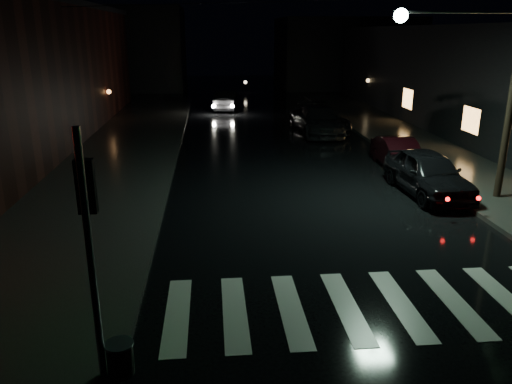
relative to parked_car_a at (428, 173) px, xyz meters
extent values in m
plane|color=black|center=(-7.33, -7.90, -0.79)|extent=(120.00, 120.00, 0.00)
cube|color=#282826|center=(-12.33, 6.10, -0.72)|extent=(6.00, 44.00, 0.15)
cube|color=#282826|center=(2.67, 6.10, -0.72)|extent=(4.00, 44.00, 0.15)
cube|color=black|center=(-17.33, 37.10, 3.21)|extent=(14.00, 10.00, 8.00)
cube|color=black|center=(6.67, 37.10, 2.71)|extent=(14.00, 10.00, 7.00)
cube|color=beige|center=(-4.33, -7.40, -0.79)|extent=(9.00, 3.00, 0.01)
cylinder|color=slate|center=(-9.63, -9.40, 1.46)|extent=(0.12, 0.12, 4.20)
cylinder|color=black|center=(-9.33, -9.40, -0.37)|extent=(0.44, 0.44, 0.55)
cylinder|color=slate|center=(-9.33, -9.40, -0.07)|extent=(0.48, 0.48, 0.04)
cube|color=black|center=(-9.63, -9.22, 2.61)|extent=(0.28, 0.16, 0.85)
sphere|color=#0CFF33|center=(-9.63, -9.13, 2.36)|extent=(0.20, 0.20, 0.20)
cylinder|color=slate|center=(0.17, -0.90, 5.41)|extent=(4.00, 0.08, 0.08)
sphere|color=#BFFFD8|center=(-1.83, -0.90, 5.31)|extent=(0.44, 0.44, 0.44)
imported|color=black|center=(0.00, 0.00, 0.00)|extent=(2.05, 4.72, 1.58)
imported|color=black|center=(0.27, 3.57, -0.14)|extent=(1.45, 3.97, 1.30)
imported|color=black|center=(-1.53, 11.40, -0.01)|extent=(2.39, 5.48, 1.57)
imported|color=black|center=(-1.39, 11.87, -0.06)|extent=(3.08, 5.52, 1.46)
imported|color=black|center=(-6.52, 21.12, -0.07)|extent=(2.10, 4.53, 1.44)
camera|label=1|loc=(-7.71, -16.62, 4.84)|focal=35.00mm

